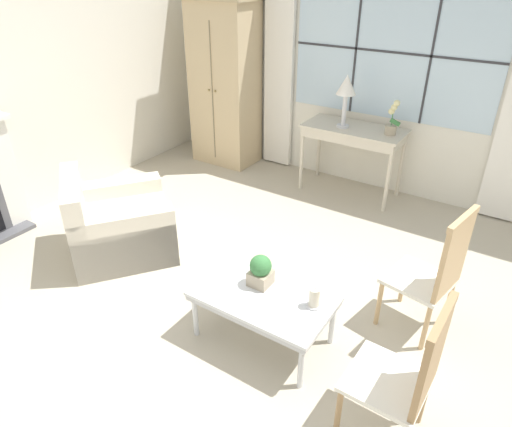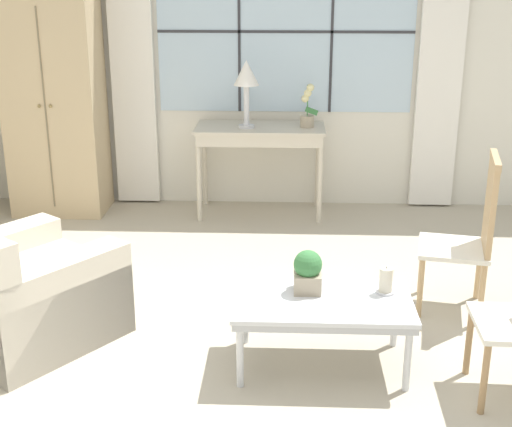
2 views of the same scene
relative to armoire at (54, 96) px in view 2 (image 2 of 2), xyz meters
The scene contains 11 objects.
ground_plane 3.55m from the armoire, 52.49° to the right, with size 14.00×14.00×0.00m, color #B2A893.
wall_back_windowed 2.11m from the armoire, ahead, with size 7.20×0.14×2.80m.
armoire is the anchor object (origin of this frame).
console_table 1.88m from the armoire, ahead, with size 1.15×0.55×0.82m.
table_lamp 1.74m from the armoire, ahead, with size 0.22×0.22×0.59m.
potted_orchid 2.27m from the armoire, ahead, with size 0.16×0.12×0.38m.
armchair_upholstered 2.61m from the armoire, 78.33° to the right, with size 1.26×1.26×0.82m.
side_chair_wooden 3.84m from the armoire, 30.34° to the right, with size 0.52×0.52×1.06m.
coffee_table 3.59m from the armoire, 49.36° to the right, with size 0.99×0.58×0.42m.
potted_plant_small 3.44m from the armoire, 49.40° to the right, with size 0.16×0.16×0.25m.
pillar_candle 3.75m from the armoire, 44.26° to the right, with size 0.11×0.11×0.16m.
Camera 2 is at (0.02, -3.59, 2.16)m, focal length 50.00 mm.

